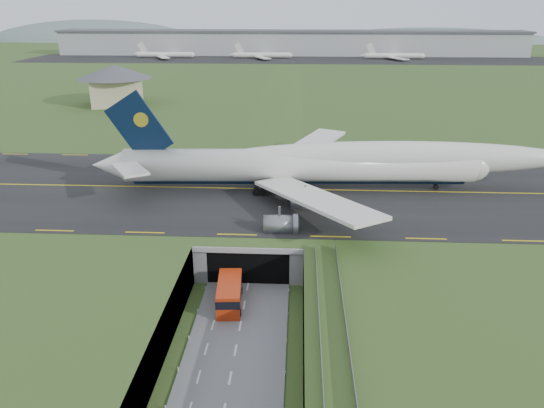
{
  "coord_description": "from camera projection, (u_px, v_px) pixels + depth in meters",
  "views": [
    {
      "loc": [
        7.1,
        -60.11,
        38.82
      ],
      "look_at": [
        2.84,
        20.0,
        8.13
      ],
      "focal_mm": 35.0,
      "sensor_mm": 36.0,
      "label": 1
    }
  ],
  "objects": [
    {
      "name": "ground",
      "position": [
        243.0,
        314.0,
        70.29
      ],
      "size": [
        900.0,
        900.0,
        0.0
      ],
      "primitive_type": "plane",
      "color": "#345120",
      "rests_on": "ground"
    },
    {
      "name": "airfield_deck",
      "position": [
        242.0,
        295.0,
        69.22
      ],
      "size": [
        800.0,
        800.0,
        6.0
      ],
      "primitive_type": "cube",
      "color": "gray",
      "rests_on": "ground"
    },
    {
      "name": "trench_road",
      "position": [
        236.0,
        348.0,
        63.26
      ],
      "size": [
        12.0,
        75.0,
        0.2
      ],
      "primitive_type": "cube",
      "color": "slate",
      "rests_on": "ground"
    },
    {
      "name": "taxiway",
      "position": [
        260.0,
        189.0,
        98.89
      ],
      "size": [
        800.0,
        44.0,
        0.18
      ],
      "primitive_type": "cube",
      "color": "black",
      "rests_on": "airfield_deck"
    },
    {
      "name": "tunnel_portal",
      "position": [
        253.0,
        239.0,
        84.69
      ],
      "size": [
        17.0,
        22.3,
        6.0
      ],
      "color": "gray",
      "rests_on": "ground"
    },
    {
      "name": "guideway",
      "position": [
        336.0,
        381.0,
        50.02
      ],
      "size": [
        3.0,
        53.0,
        7.05
      ],
      "color": "#A8A8A3",
      "rests_on": "ground"
    },
    {
      "name": "jumbo_jet",
      "position": [
        332.0,
        164.0,
        96.68
      ],
      "size": [
        87.68,
        57.53,
        19.05
      ],
      "rotation": [
        0.0,
        0.0,
        0.05
      ],
      "color": "silver",
      "rests_on": "ground"
    },
    {
      "name": "shuttle_tram",
      "position": [
        229.0,
        294.0,
        71.69
      ],
      "size": [
        3.8,
        8.65,
        3.42
      ],
      "rotation": [
        0.0,
        0.0,
        0.08
      ],
      "color": "#BA2B0C",
      "rests_on": "ground"
    },
    {
      "name": "service_building",
      "position": [
        115.0,
        81.0,
        177.89
      ],
      "size": [
        31.02,
        31.02,
        13.27
      ],
      "rotation": [
        0.0,
        0.0,
        0.34
      ],
      "color": "tan",
      "rests_on": "ground"
    },
    {
      "name": "cargo_terminal",
      "position": [
        290.0,
        43.0,
        344.56
      ],
      "size": [
        320.0,
        67.0,
        15.6
      ],
      "color": "#B2B2B2",
      "rests_on": "ground"
    },
    {
      "name": "distant_hills",
      "position": [
        366.0,
        53.0,
        469.57
      ],
      "size": [
        700.0,
        91.0,
        60.0
      ],
      "color": "slate",
      "rests_on": "ground"
    }
  ]
}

